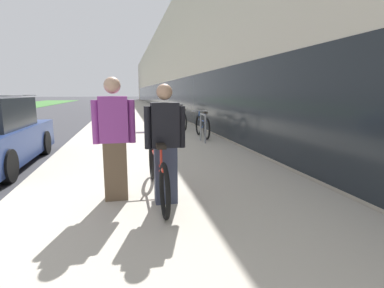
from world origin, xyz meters
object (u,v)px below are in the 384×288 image
(cruiser_bike_nearest, at_px, (202,126))
(cruiser_bike_farthest, at_px, (180,115))
(bike_rack_hoop, at_px, (203,125))
(cruiser_bike_middle, at_px, (182,120))
(person_rider, at_px, (165,144))
(tandem_bicycle, at_px, (157,171))
(person_bystander, at_px, (114,139))

(cruiser_bike_nearest, relative_size, cruiser_bike_farthest, 1.06)
(bike_rack_hoop, xyz_separation_m, cruiser_bike_middle, (-0.02, 3.24, -0.16))
(person_rider, xyz_separation_m, bike_rack_hoop, (1.76, 4.74, -0.28))
(cruiser_bike_nearest, bearing_deg, bike_rack_hoop, -103.56)
(tandem_bicycle, bearing_deg, cruiser_bike_farthest, 77.79)
(tandem_bicycle, distance_m, person_rider, 0.53)
(person_rider, height_order, bike_rack_hoop, person_rider)
(tandem_bicycle, distance_m, cruiser_bike_nearest, 5.72)
(person_rider, bearing_deg, cruiser_bike_farthest, 78.57)
(tandem_bicycle, distance_m, cruiser_bike_farthest, 10.20)
(cruiser_bike_middle, bearing_deg, cruiser_bike_nearest, -84.35)
(person_rider, xyz_separation_m, cruiser_bike_nearest, (1.97, 5.63, -0.43))
(tandem_bicycle, xyz_separation_m, person_rider, (0.08, -0.29, 0.43))
(tandem_bicycle, bearing_deg, cruiser_bike_middle, 76.66)
(person_rider, relative_size, cruiser_bike_middle, 0.92)
(tandem_bicycle, height_order, cruiser_bike_nearest, cruiser_bike_nearest)
(cruiser_bike_nearest, height_order, cruiser_bike_farthest, cruiser_bike_farthest)
(bike_rack_hoop, bearing_deg, tandem_bicycle, -112.49)
(person_bystander, height_order, cruiser_bike_farthest, person_bystander)
(person_bystander, relative_size, cruiser_bike_middle, 0.97)
(person_rider, relative_size, cruiser_bike_nearest, 0.90)
(tandem_bicycle, bearing_deg, person_rider, -73.75)
(cruiser_bike_farthest, bearing_deg, person_rider, -101.43)
(cruiser_bike_farthest, bearing_deg, bike_rack_hoop, -93.26)
(person_rider, bearing_deg, cruiser_bike_middle, 77.70)
(tandem_bicycle, xyz_separation_m, person_bystander, (-0.57, -0.01, 0.48))
(cruiser_bike_nearest, height_order, cruiser_bike_middle, cruiser_bike_nearest)
(cruiser_bike_middle, xyz_separation_m, cruiser_bike_farthest, (0.33, 2.28, 0.02))
(cruiser_bike_middle, distance_m, cruiser_bike_farthest, 2.30)
(cruiser_bike_nearest, bearing_deg, cruiser_bike_farthest, 88.76)
(person_rider, bearing_deg, cruiser_bike_nearest, 70.68)
(bike_rack_hoop, bearing_deg, cruiser_bike_nearest, 76.44)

